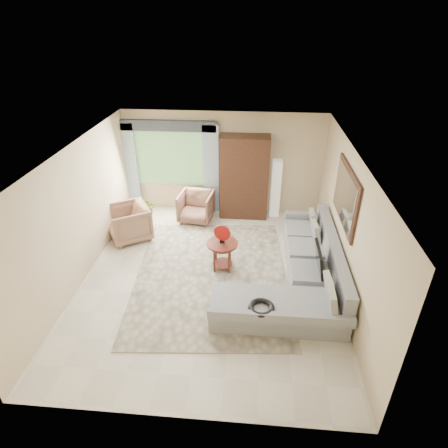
# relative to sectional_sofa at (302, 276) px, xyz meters

# --- Properties ---
(ground) EXTENTS (6.00, 6.00, 0.00)m
(ground) POSITION_rel_sectional_sofa_xyz_m (-1.78, 0.18, -0.28)
(ground) COLOR silver
(ground) RESTS_ON ground
(area_rug) EXTENTS (3.29, 4.21, 0.02)m
(area_rug) POSITION_rel_sectional_sofa_xyz_m (-1.76, 0.25, -0.27)
(area_rug) COLOR #BDB596
(area_rug) RESTS_ON ground
(sectional_sofa) EXTENTS (2.30, 3.46, 0.90)m
(sectional_sofa) POSITION_rel_sectional_sofa_xyz_m (0.00, 0.00, 0.00)
(sectional_sofa) COLOR gray
(sectional_sofa) RESTS_ON ground
(tv_screen) EXTENTS (0.14, 0.74, 0.48)m
(tv_screen) POSITION_rel_sectional_sofa_xyz_m (0.27, -0.04, 0.44)
(tv_screen) COLOR black
(tv_screen) RESTS_ON sectional_sofa
(garden_hose) EXTENTS (0.43, 0.43, 0.09)m
(garden_hose) POSITION_rel_sectional_sofa_xyz_m (-0.78, -1.22, 0.26)
(garden_hose) COLOR black
(garden_hose) RESTS_ON sectional_sofa
(coffee_table) EXTENTS (0.63, 0.63, 0.63)m
(coffee_table) POSITION_rel_sectional_sofa_xyz_m (-1.57, 0.50, 0.05)
(coffee_table) COLOR #431911
(coffee_table) RESTS_ON ground
(red_disc) EXTENTS (0.34, 0.10, 0.34)m
(red_disc) POSITION_rel_sectional_sofa_xyz_m (-1.57, 0.50, 0.58)
(red_disc) COLOR #9D120F
(red_disc) RESTS_ON coffee_table
(armchair_left) EXTENTS (1.23, 1.22, 0.82)m
(armchair_left) POSITION_rel_sectional_sofa_xyz_m (-3.83, 1.51, 0.13)
(armchair_left) COLOR #9F7256
(armchair_left) RESTS_ON ground
(armchair_right) EXTENTS (0.89, 0.91, 0.75)m
(armchair_right) POSITION_rel_sectional_sofa_xyz_m (-2.41, 2.51, 0.09)
(armchair_right) COLOR #855B48
(armchair_right) RESTS_ON ground
(potted_plant) EXTENTS (0.56, 0.50, 0.57)m
(potted_plant) POSITION_rel_sectional_sofa_xyz_m (-3.66, 2.45, 0.00)
(potted_plant) COLOR #999999
(potted_plant) RESTS_ON ground
(armoire) EXTENTS (1.20, 0.55, 2.10)m
(armoire) POSITION_rel_sectional_sofa_xyz_m (-1.23, 2.90, 0.77)
(armoire) COLOR #331911
(armoire) RESTS_ON ground
(floor_lamp) EXTENTS (0.24, 0.24, 1.50)m
(floor_lamp) POSITION_rel_sectional_sofa_xyz_m (-0.43, 2.96, 0.47)
(floor_lamp) COLOR silver
(floor_lamp) RESTS_ON ground
(window) EXTENTS (1.80, 0.04, 1.40)m
(window) POSITION_rel_sectional_sofa_xyz_m (-3.13, 3.15, 1.12)
(window) COLOR #669E59
(window) RESTS_ON wall_back
(curtain_left) EXTENTS (0.40, 0.08, 2.30)m
(curtain_left) POSITION_rel_sectional_sofa_xyz_m (-4.18, 3.06, 0.87)
(curtain_left) COLOR #9EB7CC
(curtain_left) RESTS_ON ground
(curtain_right) EXTENTS (0.40, 0.08, 2.30)m
(curtain_right) POSITION_rel_sectional_sofa_xyz_m (-2.08, 3.06, 0.87)
(curtain_right) COLOR #9EB7CC
(curtain_right) RESTS_ON ground
(valance) EXTENTS (2.40, 0.12, 0.26)m
(valance) POSITION_rel_sectional_sofa_xyz_m (-3.13, 3.08, 1.97)
(valance) COLOR #1E232D
(valance) RESTS_ON wall_back
(wall_mirror) EXTENTS (0.05, 1.70, 1.05)m
(wall_mirror) POSITION_rel_sectional_sofa_xyz_m (0.68, 0.53, 1.47)
(wall_mirror) COLOR black
(wall_mirror) RESTS_ON wall_right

